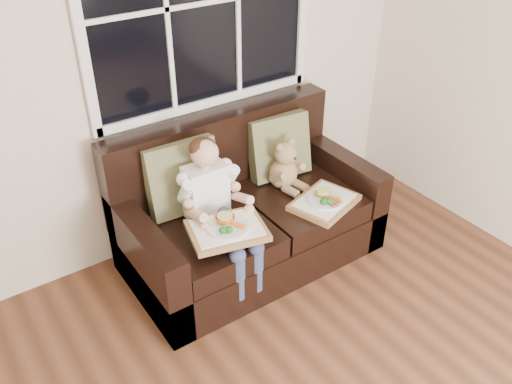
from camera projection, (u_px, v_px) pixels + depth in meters
room_walls at (481, 275)px, 1.34m from camera, size 4.52×5.02×2.71m
window_back at (202, 3)px, 3.31m from camera, size 1.62×0.04×1.37m
loveseat at (246, 217)px, 3.73m from camera, size 1.70×0.92×0.96m
pillow_left at (182, 177)px, 3.45m from camera, size 0.48×0.25×0.48m
pillow_right at (279, 146)px, 3.82m from camera, size 0.46×0.25×0.46m
child at (214, 199)px, 3.32m from camera, size 0.38×0.60×0.86m
teddy_bear at (285, 168)px, 3.72m from camera, size 0.24×0.29×0.37m
tray_left at (227, 229)px, 3.17m from camera, size 0.51×0.43×0.10m
tray_right at (325, 201)px, 3.59m from camera, size 0.51×0.44×0.10m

